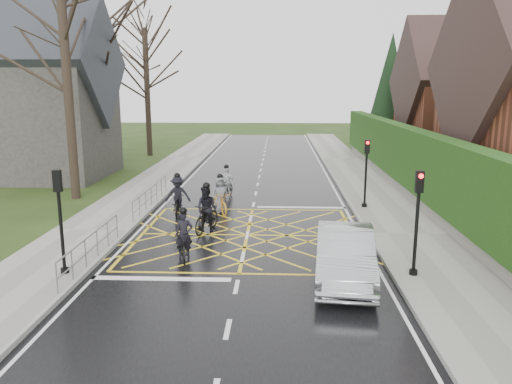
# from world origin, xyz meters

# --- Properties ---
(ground) EXTENTS (120.00, 120.00, 0.00)m
(ground) POSITION_xyz_m (0.00, 0.00, 0.00)
(ground) COLOR #1E3010
(ground) RESTS_ON ground
(road) EXTENTS (9.00, 80.00, 0.01)m
(road) POSITION_xyz_m (0.00, 0.00, 0.01)
(road) COLOR black
(road) RESTS_ON ground
(sidewalk_right) EXTENTS (3.00, 80.00, 0.15)m
(sidewalk_right) POSITION_xyz_m (6.00, 0.00, 0.07)
(sidewalk_right) COLOR gray
(sidewalk_right) RESTS_ON ground
(sidewalk_left) EXTENTS (3.00, 80.00, 0.15)m
(sidewalk_left) POSITION_xyz_m (-6.00, 0.00, 0.07)
(sidewalk_left) COLOR gray
(sidewalk_left) RESTS_ON ground
(stone_wall) EXTENTS (0.50, 38.00, 0.70)m
(stone_wall) POSITION_xyz_m (7.75, 6.00, 0.35)
(stone_wall) COLOR slate
(stone_wall) RESTS_ON ground
(hedge) EXTENTS (0.90, 38.00, 2.80)m
(hedge) POSITION_xyz_m (7.75, 6.00, 2.10)
(hedge) COLOR #1A370F
(hedge) RESTS_ON stone_wall
(house_far) EXTENTS (9.80, 8.80, 10.30)m
(house_far) POSITION_xyz_m (14.75, 18.00, 4.36)
(house_far) COLOR brown
(house_far) RESTS_ON ground
(conifer) EXTENTS (4.60, 4.60, 10.00)m
(conifer) POSITION_xyz_m (10.75, 26.00, 4.99)
(conifer) COLOR black
(conifer) RESTS_ON ground
(church) EXTENTS (8.80, 7.80, 11.00)m
(church) POSITION_xyz_m (-13.54, 12.00, 4.93)
(church) COLOR #2D2B28
(church) RESTS_ON ground
(tree_near) EXTENTS (9.24, 9.24, 11.44)m
(tree_near) POSITION_xyz_m (-9.00, 6.00, 7.91)
(tree_near) COLOR black
(tree_near) RESTS_ON ground
(tree_mid) EXTENTS (10.08, 10.08, 12.48)m
(tree_mid) POSITION_xyz_m (-10.00, 14.00, 8.63)
(tree_mid) COLOR black
(tree_mid) RESTS_ON ground
(tree_far) EXTENTS (8.40, 8.40, 10.40)m
(tree_far) POSITION_xyz_m (-9.30, 22.00, 7.19)
(tree_far) COLOR black
(tree_far) RESTS_ON ground
(railing_south) EXTENTS (0.05, 5.04, 1.03)m
(railing_south) POSITION_xyz_m (-4.65, -3.50, 0.78)
(railing_south) COLOR slate
(railing_south) RESTS_ON ground
(railing_north) EXTENTS (0.05, 6.04, 1.03)m
(railing_north) POSITION_xyz_m (-4.65, 4.00, 0.79)
(railing_north) COLOR slate
(railing_north) RESTS_ON ground
(traffic_light_ne) EXTENTS (0.24, 0.31, 3.21)m
(traffic_light_ne) POSITION_xyz_m (5.10, 4.20, 1.66)
(traffic_light_ne) COLOR black
(traffic_light_ne) RESTS_ON ground
(traffic_light_se) EXTENTS (0.24, 0.31, 3.21)m
(traffic_light_se) POSITION_xyz_m (5.10, -4.20, 1.66)
(traffic_light_se) COLOR black
(traffic_light_se) RESTS_ON ground
(traffic_light_sw) EXTENTS (0.24, 0.31, 3.21)m
(traffic_light_sw) POSITION_xyz_m (-5.10, -4.50, 1.66)
(traffic_light_sw) COLOR black
(traffic_light_sw) RESTS_ON ground
(cyclist_rear) EXTENTS (0.98, 1.84, 1.71)m
(cyclist_rear) POSITION_xyz_m (-1.91, -2.67, 0.55)
(cyclist_rear) COLOR black
(cyclist_rear) RESTS_ON ground
(cyclist_back) EXTENTS (1.13, 2.02, 1.95)m
(cyclist_back) POSITION_xyz_m (-1.58, 0.40, 0.74)
(cyclist_back) COLOR black
(cyclist_back) RESTS_ON ground
(cyclist_mid) EXTENTS (1.17, 1.97, 1.85)m
(cyclist_mid) POSITION_xyz_m (-3.24, 3.04, 0.67)
(cyclist_mid) COLOR black
(cyclist_mid) RESTS_ON ground
(cyclist_front) EXTENTS (0.98, 1.75, 1.69)m
(cyclist_front) POSITION_xyz_m (-1.44, 6.49, 0.62)
(cyclist_front) COLOR black
(cyclist_front) RESTS_ON ground
(cyclist_lead) EXTENTS (1.33, 1.91, 1.76)m
(cyclist_lead) POSITION_xyz_m (-1.41, 3.38, 0.61)
(cyclist_lead) COLOR orange
(cyclist_lead) RESTS_ON ground
(car) EXTENTS (2.05, 4.73, 1.51)m
(car) POSITION_xyz_m (3.09, -4.31, 0.76)
(car) COLOR #ACAEB3
(car) RESTS_ON ground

